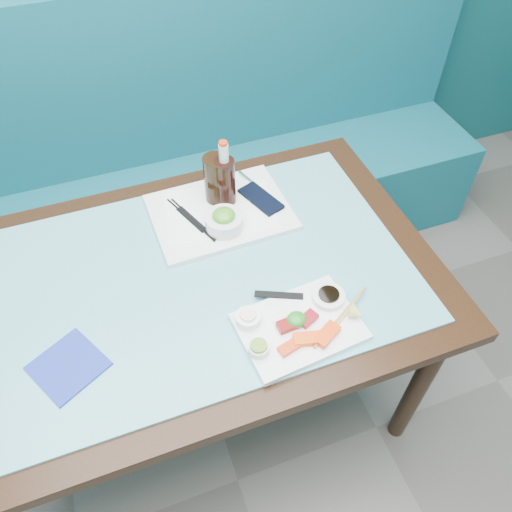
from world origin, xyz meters
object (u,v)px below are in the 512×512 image
object	(u,v)px
dining_table	(195,296)
sashimi_plate	(299,327)
cola_bottle_body	(226,184)
blue_napkin	(68,366)
seaweed_bowl	(224,222)
cola_glass	(217,179)
booth_bench	(150,191)
serving_tray	(220,212)

from	to	relation	value
dining_table	sashimi_plate	xyz separation A→B (m)	(0.22, -0.26, 0.10)
cola_bottle_body	blue_napkin	distance (m)	0.69
seaweed_bowl	sashimi_plate	bearing A→B (deg)	-79.46
cola_bottle_body	blue_napkin	world-z (taller)	cola_bottle_body
cola_glass	booth_bench	bearing A→B (deg)	105.86
dining_table	serving_tray	xyz separation A→B (m)	(0.15, 0.21, 0.10)
booth_bench	serving_tray	world-z (taller)	booth_bench
cola_bottle_body	booth_bench	bearing A→B (deg)	107.27
sashimi_plate	blue_napkin	xyz separation A→B (m)	(-0.57, 0.09, -0.00)
dining_table	seaweed_bowl	world-z (taller)	seaweed_bowl
dining_table	sashimi_plate	world-z (taller)	sashimi_plate
serving_tray	cola_bottle_body	world-z (taller)	cola_bottle_body
blue_napkin	seaweed_bowl	bearing A→B (deg)	31.44
booth_bench	seaweed_bowl	size ratio (longest dim) A/B	26.27
sashimi_plate	cola_bottle_body	world-z (taller)	cola_bottle_body
sashimi_plate	seaweed_bowl	size ratio (longest dim) A/B	2.68
seaweed_bowl	blue_napkin	bearing A→B (deg)	-148.56
seaweed_bowl	dining_table	bearing A→B (deg)	-136.02
dining_table	cola_glass	distance (m)	0.36
cola_glass	blue_napkin	bearing A→B (deg)	-140.03
serving_tray	seaweed_bowl	distance (m)	0.08
dining_table	cola_bottle_body	distance (m)	0.36
booth_bench	dining_table	size ratio (longest dim) A/B	2.14
cola_glass	seaweed_bowl	bearing A→B (deg)	-98.75
booth_bench	cola_bottle_body	world-z (taller)	booth_bench
cola_bottle_body	blue_napkin	size ratio (longest dim) A/B	1.14
booth_bench	blue_napkin	size ratio (longest dim) A/B	19.53
cola_bottle_body	serving_tray	bearing A→B (deg)	-133.03
cola_bottle_body	dining_table	bearing A→B (deg)	-126.77
booth_bench	cola_bottle_body	xyz separation A→B (m)	(0.18, -0.59, 0.47)
cola_glass	cola_bottle_body	bearing A→B (deg)	-43.68
serving_tray	seaweed_bowl	xyz separation A→B (m)	(-0.01, -0.07, 0.03)
sashimi_plate	blue_napkin	distance (m)	0.58
dining_table	cola_bottle_body	xyz separation A→B (m)	(0.18, 0.25, 0.18)
dining_table	serving_tray	size ratio (longest dim) A/B	3.33
cola_glass	blue_napkin	distance (m)	0.68
blue_napkin	sashimi_plate	bearing A→B (deg)	-9.23
serving_tray	cola_glass	world-z (taller)	cola_glass
sashimi_plate	dining_table	bearing A→B (deg)	124.52
serving_tray	sashimi_plate	bearing A→B (deg)	-83.83
serving_tray	seaweed_bowl	size ratio (longest dim) A/B	3.68
sashimi_plate	blue_napkin	world-z (taller)	sashimi_plate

